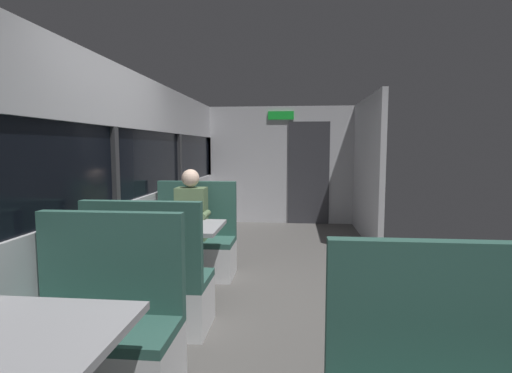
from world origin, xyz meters
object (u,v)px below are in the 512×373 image
Objects in this scene: bench_near_window_facing_entry at (101,341)px; dining_table_near_window at (18,352)px; dining_table_mid_window at (176,235)px; bench_mid_window_facing_end at (151,291)px; bench_mid_window_facing_entry at (194,248)px; seated_passenger at (192,232)px.

dining_table_near_window is at bearing -90.00° from bench_near_window_facing_entry.
dining_table_near_window is 1.00× the size of dining_table_mid_window.
bench_mid_window_facing_end and bench_mid_window_facing_entry have the same top height.
bench_near_window_facing_entry is 0.87× the size of seated_passenger.
bench_mid_window_facing_end is at bearing 90.00° from dining_table_near_window.
dining_table_near_window is 0.77m from bench_near_window_facing_entry.
dining_table_near_window and dining_table_mid_window have the same top height.
bench_near_window_facing_entry is 1.57m from dining_table_mid_window.
bench_near_window_facing_entry is at bearing -90.00° from bench_mid_window_facing_end.
bench_mid_window_facing_end reaches higher than dining_table_near_window.
bench_near_window_facing_entry and bench_mid_window_facing_end have the same top height.
seated_passenger is at bearing -90.00° from bench_mid_window_facing_entry.
bench_near_window_facing_entry is 2.24m from bench_mid_window_facing_entry.
dining_table_mid_window is 0.71× the size of seated_passenger.
bench_mid_window_facing_entry is (0.00, 2.94, -0.31)m from dining_table_near_window.
bench_near_window_facing_entry reaches higher than dining_table_near_window.
seated_passenger reaches higher than bench_mid_window_facing_entry.
dining_table_mid_window is at bearing 90.00° from dining_table_near_window.
bench_mid_window_facing_entry is (0.00, 2.24, 0.00)m from bench_near_window_facing_entry.
bench_mid_window_facing_entry is at bearing 90.00° from seated_passenger.
dining_table_mid_window is 0.77m from bench_mid_window_facing_entry.
bench_mid_window_facing_entry is (0.00, 0.70, -0.31)m from dining_table_mid_window.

